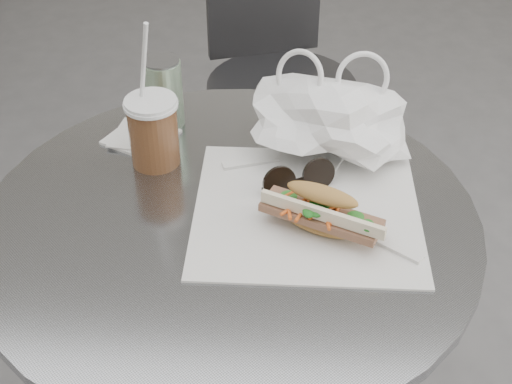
# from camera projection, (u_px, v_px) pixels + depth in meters

# --- Properties ---
(cafe_table) EXTENTS (0.76, 0.76, 0.74)m
(cafe_table) POSITION_uv_depth(u_px,v_px,m) (233.00, 334.00, 1.25)
(cafe_table) COLOR slate
(cafe_table) RESTS_ON ground
(chair_far) EXTENTS (0.42, 0.45, 0.76)m
(chair_far) POSITION_uv_depth(u_px,v_px,m) (277.00, 121.00, 2.02)
(chair_far) COLOR #2E2E31
(chair_far) RESTS_ON ground
(sandwich_paper) EXTENTS (0.35, 0.33, 0.00)m
(sandwich_paper) POSITION_uv_depth(u_px,v_px,m) (307.00, 210.00, 1.09)
(sandwich_paper) COLOR white
(sandwich_paper) RESTS_ON cafe_table
(banh_mi) EXTENTS (0.23, 0.16, 0.07)m
(banh_mi) POSITION_uv_depth(u_px,v_px,m) (321.00, 211.00, 1.03)
(banh_mi) COLOR #B27A43
(banh_mi) RESTS_ON sandwich_paper
(iced_coffee) EXTENTS (0.09, 0.09, 0.25)m
(iced_coffee) POSITION_uv_depth(u_px,v_px,m) (153.00, 130.00, 1.15)
(iced_coffee) COLOR brown
(iced_coffee) RESTS_ON cafe_table
(sunglasses) EXTENTS (0.12, 0.07, 0.05)m
(sunglasses) POSITION_uv_depth(u_px,v_px,m) (298.00, 180.00, 1.11)
(sunglasses) COLOR black
(sunglasses) RESTS_ON cafe_table
(plastic_bag) EXTENTS (0.28, 0.24, 0.12)m
(plastic_bag) POSITION_uv_depth(u_px,v_px,m) (329.00, 119.00, 1.18)
(plastic_bag) COLOR white
(plastic_bag) RESTS_ON cafe_table
(napkin_stack) EXTENTS (0.14, 0.14, 0.01)m
(napkin_stack) POSITION_uv_depth(u_px,v_px,m) (141.00, 136.00, 1.24)
(napkin_stack) COLOR white
(napkin_stack) RESTS_ON cafe_table
(drink_can) EXTENTS (0.07, 0.07, 0.13)m
(drink_can) POSITION_uv_depth(u_px,v_px,m) (164.00, 93.00, 1.24)
(drink_can) COLOR #538D52
(drink_can) RESTS_ON cafe_table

